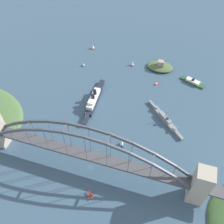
{
  "coord_description": "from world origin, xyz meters",
  "views": [
    {
      "loc": [
        64.28,
        -123.47,
        246.46
      ],
      "look_at": [
        0.0,
        79.18,
        8.0
      ],
      "focal_mm": 39.62,
      "sensor_mm": 36.0,
      "label": 1
    }
  ],
  "objects_px": {
    "seaplane_taxiing_near_bridge": "(90,195)",
    "small_boat_0": "(93,47)",
    "small_boat_2": "(121,143)",
    "small_boat_1": "(84,64)",
    "small_boat_4": "(132,63)",
    "naval_cruiser": "(165,119)",
    "harbor_arch_bridge": "(89,154)",
    "small_boat_3": "(157,84)",
    "ocean_liner": "(94,100)",
    "harbor_ferry_steamer": "(193,82)",
    "fort_island_mid_harbor": "(160,66)"
  },
  "relations": [
    {
      "from": "seaplane_taxiing_near_bridge",
      "to": "small_boat_4",
      "type": "distance_m",
      "value": 223.39
    },
    {
      "from": "small_boat_1",
      "to": "small_boat_2",
      "type": "xyz_separation_m",
      "value": [
        100.0,
        -127.33,
        1.25
      ]
    },
    {
      "from": "harbor_arch_bridge",
      "to": "seaplane_taxiing_near_bridge",
      "type": "height_order",
      "value": "harbor_arch_bridge"
    },
    {
      "from": "small_boat_1",
      "to": "small_boat_2",
      "type": "distance_m",
      "value": 161.91
    },
    {
      "from": "ocean_liner",
      "to": "small_boat_4",
      "type": "distance_m",
      "value": 101.42
    },
    {
      "from": "ocean_liner",
      "to": "small_boat_1",
      "type": "relative_size",
      "value": 13.97
    },
    {
      "from": "small_boat_0",
      "to": "small_boat_2",
      "type": "relative_size",
      "value": 0.97
    },
    {
      "from": "harbor_arch_bridge",
      "to": "small_boat_2",
      "type": "relative_size",
      "value": 33.13
    },
    {
      "from": "small_boat_1",
      "to": "small_boat_4",
      "type": "relative_size",
      "value": 0.66
    },
    {
      "from": "ocean_liner",
      "to": "small_boat_0",
      "type": "distance_m",
      "value": 130.64
    },
    {
      "from": "naval_cruiser",
      "to": "small_boat_2",
      "type": "relative_size",
      "value": 6.19
    },
    {
      "from": "small_boat_4",
      "to": "fort_island_mid_harbor",
      "type": "bearing_deg",
      "value": 8.18
    },
    {
      "from": "fort_island_mid_harbor",
      "to": "small_boat_4",
      "type": "xyz_separation_m",
      "value": [
        -43.46,
        -6.25,
        0.78
      ]
    },
    {
      "from": "small_boat_2",
      "to": "small_boat_3",
      "type": "xyz_separation_m",
      "value": [
        20.13,
        119.39,
        -3.33
      ]
    },
    {
      "from": "ocean_liner",
      "to": "small_boat_4",
      "type": "relative_size",
      "value": 9.29
    },
    {
      "from": "fort_island_mid_harbor",
      "to": "small_boat_0",
      "type": "xyz_separation_m",
      "value": [
        -120.27,
        18.64,
        0.25
      ]
    },
    {
      "from": "small_boat_1",
      "to": "small_boat_4",
      "type": "height_order",
      "value": "small_boat_4"
    },
    {
      "from": "naval_cruiser",
      "to": "seaplane_taxiing_near_bridge",
      "type": "relative_size",
      "value": 6.35
    },
    {
      "from": "small_boat_3",
      "to": "harbor_arch_bridge",
      "type": "bearing_deg",
      "value": -105.65
    },
    {
      "from": "naval_cruiser",
      "to": "small_boat_3",
      "type": "height_order",
      "value": "naval_cruiser"
    },
    {
      "from": "seaplane_taxiing_near_bridge",
      "to": "small_boat_2",
      "type": "xyz_separation_m",
      "value": [
        12.9,
        70.66,
        2.17
      ]
    },
    {
      "from": "small_boat_3",
      "to": "small_boat_4",
      "type": "bearing_deg",
      "value": 144.4
    },
    {
      "from": "fort_island_mid_harbor",
      "to": "ocean_liner",
      "type": "bearing_deg",
      "value": -125.34
    },
    {
      "from": "harbor_arch_bridge",
      "to": "small_boat_1",
      "type": "xyz_separation_m",
      "value": [
        -75.61,
        166.87,
        -24.5
      ]
    },
    {
      "from": "small_boat_4",
      "to": "seaplane_taxiing_near_bridge",
      "type": "bearing_deg",
      "value": -86.66
    },
    {
      "from": "small_boat_4",
      "to": "small_boat_0",
      "type": "bearing_deg",
      "value": 162.05
    },
    {
      "from": "small_boat_0",
      "to": "small_boat_1",
      "type": "bearing_deg",
      "value": -86.89
    },
    {
      "from": "small_boat_3",
      "to": "naval_cruiser",
      "type": "bearing_deg",
      "value": -70.67
    },
    {
      "from": "harbor_ferry_steamer",
      "to": "fort_island_mid_harbor",
      "type": "height_order",
      "value": "fort_island_mid_harbor"
    },
    {
      "from": "harbor_arch_bridge",
      "to": "small_boat_0",
      "type": "distance_m",
      "value": 231.68
    },
    {
      "from": "naval_cruiser",
      "to": "small_boat_1",
      "type": "relative_size",
      "value": 8.6
    },
    {
      "from": "fort_island_mid_harbor",
      "to": "seaplane_taxiing_near_bridge",
      "type": "xyz_separation_m",
      "value": [
        -30.46,
        -229.25,
        -1.65
      ]
    },
    {
      "from": "fort_island_mid_harbor",
      "to": "small_boat_3",
      "type": "height_order",
      "value": "fort_island_mid_harbor"
    },
    {
      "from": "small_boat_4",
      "to": "ocean_liner",
      "type": "bearing_deg",
      "value": -107.04
    },
    {
      "from": "seaplane_taxiing_near_bridge",
      "to": "small_boat_0",
      "type": "height_order",
      "value": "small_boat_0"
    },
    {
      "from": "naval_cruiser",
      "to": "small_boat_1",
      "type": "xyz_separation_m",
      "value": [
        -143.4,
        74.28,
        -0.1
      ]
    },
    {
      "from": "small_boat_1",
      "to": "small_boat_3",
      "type": "height_order",
      "value": "small_boat_1"
    },
    {
      "from": "harbor_ferry_steamer",
      "to": "small_boat_3",
      "type": "xyz_separation_m",
      "value": [
        -50.48,
        -18.97,
        -1.52
      ]
    },
    {
      "from": "small_boat_4",
      "to": "naval_cruiser",
      "type": "bearing_deg",
      "value": -55.09
    },
    {
      "from": "seaplane_taxiing_near_bridge",
      "to": "ocean_liner",
      "type": "bearing_deg",
      "value": 108.73
    },
    {
      "from": "naval_cruiser",
      "to": "ocean_liner",
      "type": "bearing_deg",
      "value": 178.65
    },
    {
      "from": "small_boat_2",
      "to": "ocean_liner",
      "type": "bearing_deg",
      "value": 135.13
    },
    {
      "from": "harbor_arch_bridge",
      "to": "small_boat_2",
      "type": "distance_m",
      "value": 51.95
    },
    {
      "from": "small_boat_0",
      "to": "small_boat_2",
      "type": "xyz_separation_m",
      "value": [
        102.71,
        -177.22,
        0.28
      ]
    },
    {
      "from": "small_boat_1",
      "to": "harbor_arch_bridge",
      "type": "bearing_deg",
      "value": -65.62
    },
    {
      "from": "small_boat_3",
      "to": "small_boat_4",
      "type": "distance_m",
      "value": 56.72
    },
    {
      "from": "small_boat_3",
      "to": "fort_island_mid_harbor",
      "type": "bearing_deg",
      "value": 93.75
    },
    {
      "from": "small_boat_2",
      "to": "harbor_arch_bridge",
      "type": "bearing_deg",
      "value": -121.66
    },
    {
      "from": "ocean_liner",
      "to": "naval_cruiser",
      "type": "distance_m",
      "value": 99.08
    },
    {
      "from": "naval_cruiser",
      "to": "small_boat_2",
      "type": "xyz_separation_m",
      "value": [
        -43.41,
        -53.05,
        1.16
      ]
    }
  ]
}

